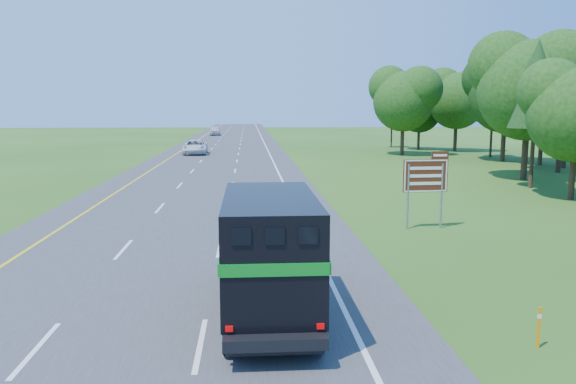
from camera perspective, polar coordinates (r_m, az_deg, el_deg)
The scene contains 8 objects.
road at distance 60.62m, azimuth -6.89°, elevation 3.37°, with size 15.00×260.00×0.04m, color #38383A.
lane_markings at distance 60.61m, azimuth -6.89°, elevation 3.40°, with size 11.15×260.00×0.01m.
tree_wall_right at distance 46.43m, azimuth 25.96°, elevation 8.42°, with size 16.00×100.00×12.00m, color #13380F, non-canonical shape.
horse_truck at distance 14.72m, azimuth -1.93°, elevation -5.81°, with size 2.33×7.26×3.21m.
white_suv at distance 66.88m, azimuth -9.42°, elevation 4.53°, with size 2.76×5.98×1.66m, color silver.
far_car at distance 113.23m, azimuth -7.43°, elevation 6.19°, with size 2.08×5.17×1.76m, color silver.
exit_sign at distance 25.85m, azimuth 13.86°, elevation 1.32°, with size 2.06×0.18×3.49m.
delineator at distance 14.21m, azimuth 24.13°, elevation -12.33°, with size 0.08×0.04×0.97m.
Camera 1 is at (2.97, -10.30, 5.40)m, focal length 35.00 mm.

